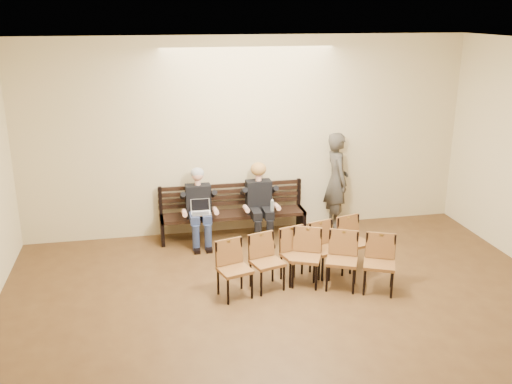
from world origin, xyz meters
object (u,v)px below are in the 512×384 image
water_bottle (272,213)px  chair_row_front (298,256)px  seated_man (199,207)px  passerby (337,174)px  bench (233,225)px  chair_row_back (342,261)px  laptop (201,215)px  seated_woman (260,203)px  bag (314,239)px

water_bottle → chair_row_front: chair_row_front is taller
seated_man → passerby: bearing=4.9°
bench → chair_row_back: (1.23, -2.26, 0.19)m
laptop → water_bottle: laptop is taller
seated_woman → laptop: bearing=-169.9°
seated_man → passerby: size_ratio=0.62×
bench → laptop: laptop is taller
seated_woman → chair_row_front: bearing=-83.7°
laptop → chair_row_back: chair_row_back is taller
water_bottle → bag: (0.67, -0.32, -0.42)m
seated_man → chair_row_back: bearing=-49.3°
bench → seated_woman: size_ratio=2.04×
bench → water_bottle: bearing=-33.5°
laptop → bag: (1.89, -0.42, -0.43)m
water_bottle → laptop: bearing=175.3°
seated_man → bag: bearing=-17.6°
seated_man → seated_woman: seated_man is taller
seated_man → seated_woman: (1.07, 0.00, -0.01)m
seated_man → water_bottle: bearing=-13.2°
seated_man → laptop: size_ratio=3.87×
water_bottle → bag: water_bottle is taller
chair_row_front → laptop: bearing=111.5°
chair_row_back → passerby: bearing=97.3°
laptop → chair_row_front: 2.06m
bench → water_bottle: size_ratio=12.30×
passerby → bag: bearing=141.3°
bench → bag: bench is taller
passerby → water_bottle: bearing=110.8°
seated_man → passerby: (2.56, 0.22, 0.39)m
bench → water_bottle: water_bottle is taller
water_bottle → chair_row_back: bearing=-71.9°
laptop → seated_woman: bearing=19.2°
bag → chair_row_front: 1.39m
passerby → chair_row_back: (-0.72, -2.36, -0.62)m
laptop → bag: size_ratio=0.90×
bench → laptop: (-0.60, -0.31, 0.35)m
seated_woman → chair_row_front: 1.84m
laptop → passerby: bearing=18.2°
seated_man → chair_row_front: bearing=-55.0°
chair_row_back → seated_woman: bearing=134.1°
passerby → chair_row_back: passerby is taller
bag → water_bottle: bearing=154.8°
water_bottle → chair_row_front: size_ratio=0.08×
seated_woman → passerby: size_ratio=0.62×
laptop → passerby: size_ratio=0.16×
chair_row_back → bag: bearing=111.9°
bag → chair_row_back: size_ratio=0.25×
seated_woman → bag: (0.83, -0.61, -0.50)m
laptop → water_bottle: bearing=4.4°
bench → laptop: bearing=-152.8°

